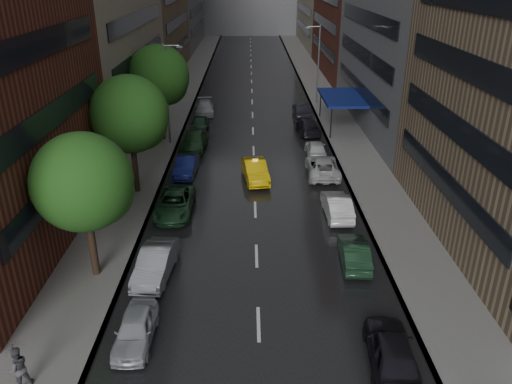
# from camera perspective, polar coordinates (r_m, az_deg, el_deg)

# --- Properties ---
(road) EXTENTS (14.00, 140.00, 0.01)m
(road) POSITION_cam_1_polar(r_m,az_deg,el_deg) (66.28, -0.46, 11.10)
(road) COLOR black
(road) RESTS_ON ground
(sidewalk_left) EXTENTS (4.00, 140.00, 0.15)m
(sidewalk_left) POSITION_cam_1_polar(r_m,az_deg,el_deg) (66.83, -8.35, 11.02)
(sidewalk_left) COLOR gray
(sidewalk_left) RESTS_ON ground
(sidewalk_right) EXTENTS (4.00, 140.00, 0.15)m
(sidewalk_right) POSITION_cam_1_polar(r_m,az_deg,el_deg) (66.93, 7.41, 11.10)
(sidewalk_right) COLOR gray
(sidewalk_right) RESTS_ON ground
(tree_near) EXTENTS (4.99, 4.99, 7.96)m
(tree_near) POSITION_cam_1_polar(r_m,az_deg,el_deg) (25.98, -19.20, 1.05)
(tree_near) COLOR #382619
(tree_near) RESTS_ON ground
(tree_mid) EXTENTS (5.40, 5.40, 8.60)m
(tree_mid) POSITION_cam_1_polar(r_m,az_deg,el_deg) (35.71, -14.25, 8.59)
(tree_mid) COLOR #382619
(tree_mid) RESTS_ON ground
(tree_far) EXTENTS (5.59, 5.59, 8.92)m
(tree_far) POSITION_cam_1_polar(r_m,az_deg,el_deg) (47.38, -11.06, 12.89)
(tree_far) COLOR #382619
(tree_far) RESTS_ON ground
(taxi) EXTENTS (2.30, 4.90, 1.55)m
(taxi) POSITION_cam_1_polar(r_m,az_deg,el_deg) (38.54, -0.08, 2.46)
(taxi) COLOR yellow
(taxi) RESTS_ON ground
(parked_cars_left) EXTENTS (2.49, 42.23, 1.57)m
(parked_cars_left) POSITION_cam_1_polar(r_m,az_deg,el_deg) (40.46, -7.90, 3.25)
(parked_cars_left) COLOR #ABAEB5
(parked_cars_left) RESTS_ON ground
(parked_cars_right) EXTENTS (2.58, 42.88, 1.58)m
(parked_cars_right) POSITION_cam_1_polar(r_m,az_deg,el_deg) (38.94, 7.79, 2.40)
(parked_cars_right) COLOR black
(parked_cars_right) RESTS_ON ground
(ped_black_umbrella) EXTENTS (1.13, 1.10, 2.09)m
(ped_black_umbrella) POSITION_cam_1_polar(r_m,az_deg,el_deg) (22.06, -25.74, -17.07)
(ped_black_umbrella) COLOR #4D4D52
(ped_black_umbrella) RESTS_ON sidewalk_left
(street_lamp_left) EXTENTS (1.74, 0.22, 9.00)m
(street_lamp_left) POSITION_cam_1_polar(r_m,az_deg,el_deg) (46.28, -10.10, 11.16)
(street_lamp_left) COLOR gray
(street_lamp_left) RESTS_ON sidewalk_left
(street_lamp_right) EXTENTS (1.74, 0.22, 9.00)m
(street_lamp_right) POSITION_cam_1_polar(r_m,az_deg,el_deg) (60.95, 7.07, 14.45)
(street_lamp_right) COLOR gray
(street_lamp_right) RESTS_ON sidewalk_right
(awning) EXTENTS (4.00, 8.00, 3.12)m
(awning) POSITION_cam_1_polar(r_m,az_deg,el_deg) (51.82, 9.79, 10.57)
(awning) COLOR navy
(awning) RESTS_ON sidewalk_right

